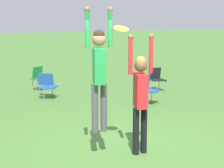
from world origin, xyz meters
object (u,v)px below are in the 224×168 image
camping_chair_0 (157,77)px  camping_chair_1 (47,84)px  frisbee (121,29)px  camping_chair_3 (39,76)px  person_jumping (99,66)px  person_defending (140,91)px  camping_chair_5 (148,87)px

camping_chair_0 → camping_chair_1: camping_chair_0 is taller
frisbee → camping_chair_0: frisbee is taller
frisbee → camping_chair_1: 5.81m
frisbee → camping_chair_3: (0.70, 6.95, -1.86)m
frisbee → person_jumping: bearing=167.5°
person_defending → camping_chair_1: 5.71m
camping_chair_0 → frisbee: bearing=57.6°
camping_chair_0 → camping_chair_5: size_ratio=0.92×
person_defending → frisbee: (-0.31, 0.18, 1.14)m
person_jumping → camping_chair_0: (4.69, 4.68, -1.21)m
person_jumping → camping_chair_1: (0.90, 5.39, -1.23)m
person_defending → camping_chair_1: (0.18, 5.66, -0.75)m
person_defending → frisbee: 1.19m
person_jumping → person_defending: 0.90m
camping_chair_1 → camping_chair_3: size_ratio=0.97×
frisbee → camping_chair_5: size_ratio=0.31×
frisbee → camping_chair_5: bearing=48.5°
camping_chair_1 → camping_chair_5: 3.26m
camping_chair_0 → camping_chair_1: bearing=-1.1°
person_defending → camping_chair_0: 6.39m
person_defending → camping_chair_0: person_defending is taller
frisbee → camping_chair_1: (0.49, 5.47, -1.89)m
camping_chair_0 → camping_chair_3: camping_chair_3 is taller
person_jumping → person_defending: bearing=-90.0°
person_defending → camping_chair_1: bearing=-161.0°
person_defending → camping_chair_3: (0.39, 7.13, -0.73)m
person_defending → camping_chair_0: bearing=162.1°
camping_chair_1 → camping_chair_3: (0.21, 1.47, 0.03)m
person_jumping → camping_chair_3: bearing=11.7°
person_jumping → frisbee: (0.40, -0.09, 0.66)m
camping_chair_5 → camping_chair_1: bearing=-73.3°
frisbee → camping_chair_0: size_ratio=0.34×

